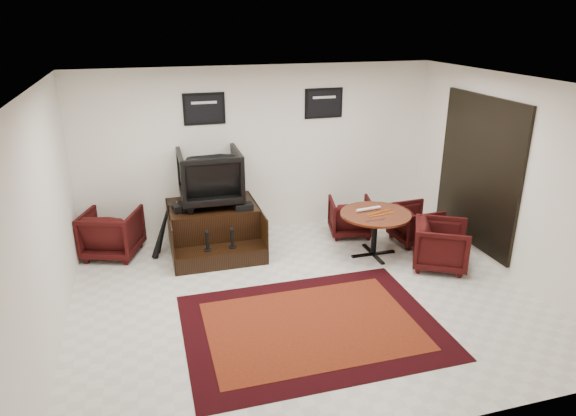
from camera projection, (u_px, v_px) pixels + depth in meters
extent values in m
plane|color=silver|center=(305.00, 298.00, 6.84)|extent=(6.00, 6.00, 0.00)
cube|color=white|center=(260.00, 151.00, 8.60)|extent=(6.00, 0.02, 2.80)
cube|color=white|center=(402.00, 300.00, 4.10)|extent=(6.00, 0.02, 2.80)
cube|color=white|center=(44.00, 225.00, 5.57)|extent=(0.02, 5.00, 2.80)
cube|color=white|center=(512.00, 179.00, 7.12)|extent=(0.02, 5.00, 2.80)
cube|color=white|center=(308.00, 84.00, 5.85)|extent=(6.00, 5.00, 0.02)
cube|color=black|center=(478.00, 172.00, 7.78)|extent=(0.05, 1.90, 2.30)
cube|color=black|center=(478.00, 172.00, 7.78)|extent=(0.02, 1.72, 2.12)
cube|color=black|center=(478.00, 172.00, 7.78)|extent=(0.03, 0.05, 2.12)
cube|color=black|center=(204.00, 109.00, 8.08)|extent=(0.66, 0.03, 0.50)
cube|color=black|center=(204.00, 109.00, 8.06)|extent=(0.58, 0.01, 0.42)
cube|color=silver|center=(204.00, 103.00, 8.03)|extent=(0.40, 0.00, 0.04)
cube|color=black|center=(324.00, 103.00, 8.60)|extent=(0.66, 0.03, 0.50)
cube|color=black|center=(324.00, 103.00, 8.58)|extent=(0.58, 0.01, 0.42)
cube|color=silver|center=(324.00, 97.00, 8.54)|extent=(0.40, 0.00, 0.04)
cube|color=black|center=(312.00, 326.00, 6.22)|extent=(3.04, 2.28, 0.01)
cube|color=#5B1C0D|center=(312.00, 326.00, 6.21)|extent=(2.50, 1.74, 0.01)
cube|color=black|center=(213.00, 225.00, 8.28)|extent=(1.38, 1.03, 0.72)
cube|color=black|center=(221.00, 257.00, 7.71)|extent=(1.38, 0.41, 0.26)
cube|color=black|center=(171.00, 235.00, 7.91)|extent=(0.02, 1.44, 0.72)
cube|color=black|center=(257.00, 225.00, 8.27)|extent=(0.02, 1.44, 0.72)
cylinder|color=black|center=(208.00, 250.00, 7.61)|extent=(0.11, 0.11, 0.02)
cylinder|color=black|center=(207.00, 242.00, 7.57)|extent=(0.04, 0.04, 0.24)
sphere|color=black|center=(207.00, 232.00, 7.51)|extent=(0.07, 0.07, 0.07)
cylinder|color=black|center=(232.00, 247.00, 7.71)|extent=(0.11, 0.11, 0.02)
cylinder|color=black|center=(232.00, 239.00, 7.66)|extent=(0.04, 0.04, 0.24)
sphere|color=black|center=(232.00, 230.00, 7.61)|extent=(0.07, 0.07, 0.07)
imported|color=black|center=(210.00, 174.00, 8.02)|extent=(0.96, 0.90, 0.97)
cube|color=black|center=(176.00, 208.00, 7.85)|extent=(0.15, 0.31, 0.11)
cube|color=black|center=(184.00, 207.00, 7.89)|extent=(0.15, 0.31, 0.11)
cube|color=black|center=(244.00, 207.00, 7.91)|extent=(0.28, 0.20, 0.09)
imported|color=black|center=(112.00, 231.00, 7.94)|extent=(1.00, 0.97, 0.82)
cylinder|color=#401509|center=(376.00, 214.00, 7.83)|extent=(1.08, 1.08, 0.03)
cylinder|color=black|center=(374.00, 234.00, 7.94)|extent=(0.09, 0.09, 0.63)
cube|color=black|center=(373.00, 254.00, 8.06)|extent=(0.72, 0.06, 0.03)
cube|color=black|center=(373.00, 254.00, 8.06)|extent=(0.06, 0.72, 0.03)
imported|color=black|center=(350.00, 215.00, 8.71)|extent=(0.81, 0.77, 0.70)
imported|color=black|center=(416.00, 222.00, 8.44)|extent=(0.67, 0.71, 0.69)
imported|color=black|center=(441.00, 243.00, 7.56)|extent=(0.98, 1.00, 0.77)
cylinder|color=silver|center=(368.00, 209.00, 7.92)|extent=(0.42, 0.10, 0.05)
cylinder|color=orange|center=(382.00, 215.00, 7.75)|extent=(0.45, 0.08, 0.01)
cylinder|color=orange|center=(379.00, 212.00, 7.84)|extent=(0.43, 0.14, 0.01)
cylinder|color=#4C1933|center=(368.00, 221.00, 7.52)|extent=(0.09, 0.06, 0.01)
cylinder|color=#4C1933|center=(372.00, 220.00, 7.53)|extent=(0.09, 0.06, 0.01)
cylinder|color=#4C1933|center=(376.00, 220.00, 7.55)|extent=(0.09, 0.06, 0.01)
cylinder|color=#4C1933|center=(379.00, 220.00, 7.56)|extent=(0.09, 0.06, 0.01)
cylinder|color=#4C1933|center=(383.00, 219.00, 7.58)|extent=(0.09, 0.06, 0.01)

